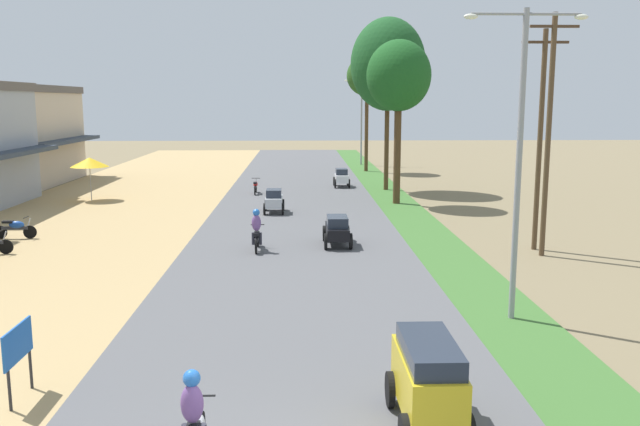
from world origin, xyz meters
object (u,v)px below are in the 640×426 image
object	(u,v)px
car_hatchback_white	(341,177)
median_tree_third	(367,77)
motorbike_ahead_fourth	(256,186)
streetlamp_mid	(361,115)
median_tree_second	(388,65)
car_sedan_black	(337,229)
street_signboard	(18,348)
utility_pole_far	(540,137)
streetlamp_near	(520,146)
car_hatchback_silver	(274,200)
vendor_umbrella	(89,162)
car_van_yellow	(428,378)
motorbike_ahead_third	(257,231)
utility_pole_near	(548,132)
motorbike_ahead_second	(194,420)
median_tree_nearest	(399,77)
parked_motorbike_sixth	(16,227)

from	to	relation	value
car_hatchback_white	median_tree_third	bearing A→B (deg)	75.14
motorbike_ahead_fourth	streetlamp_mid	bearing A→B (deg)	66.31
median_tree_second	car_sedan_black	bearing A→B (deg)	-103.92
motorbike_ahead_fourth	street_signboard	bearing A→B (deg)	-95.40
car_sedan_black	utility_pole_far	bearing A→B (deg)	-5.06
streetlamp_near	car_hatchback_silver	bearing A→B (deg)	112.27
median_tree_second	vendor_umbrella	bearing A→B (deg)	-167.04
median_tree_third	car_sedan_black	size ratio (longest dim) A/B	4.18
car_van_yellow	motorbike_ahead_third	xyz separation A→B (m)	(-3.91, 14.34, -0.17)
street_signboard	vendor_umbrella	world-z (taller)	vendor_umbrella
streetlamp_near	motorbike_ahead_fourth	bearing A→B (deg)	109.15
streetlamp_mid	streetlamp_near	bearing A→B (deg)	-90.00
utility_pole_near	motorbike_ahead_second	bearing A→B (deg)	-126.97
street_signboard	median_tree_third	bearing A→B (deg)	75.36
streetlamp_mid	median_tree_nearest	bearing A→B (deg)	-90.38
street_signboard	streetlamp_mid	size ratio (longest dim) A/B	0.19
street_signboard	vendor_umbrella	bearing A→B (deg)	104.30
utility_pole_near	motorbike_ahead_second	size ratio (longest dim) A/B	5.01
utility_pole_near	motorbike_ahead_third	distance (m)	11.62
median_tree_third	streetlamp_near	xyz separation A→B (m)	(0.13, -37.79, -3.08)
median_tree_third	motorbike_ahead_fourth	bearing A→B (deg)	-121.83
vendor_umbrella	car_hatchback_white	size ratio (longest dim) A/B	1.26
streetlamp_near	street_signboard	bearing A→B (deg)	-157.75
utility_pole_far	car_van_yellow	bearing A→B (deg)	-116.07
utility_pole_near	motorbike_ahead_fourth	xyz separation A→B (m)	(-12.02, 16.93, -4.12)
car_hatchback_white	car_van_yellow	bearing A→B (deg)	-91.08
motorbike_ahead_second	motorbike_ahead_third	world-z (taller)	same
streetlamp_near	utility_pole_far	bearing A→B (deg)	66.78
motorbike_ahead_second	motorbike_ahead_fourth	distance (m)	31.51
vendor_umbrella	car_hatchback_white	bearing A→B (deg)	20.27
vendor_umbrella	streetlamp_near	world-z (taller)	streetlamp_near
median_tree_nearest	motorbike_ahead_second	world-z (taller)	median_tree_nearest
vendor_umbrella	streetlamp_mid	xyz separation A→B (m)	(17.97, 21.64, 2.25)
utility_pole_far	motorbike_ahead_second	size ratio (longest dim) A/B	4.75
street_signboard	car_hatchback_silver	size ratio (longest dim) A/B	0.75
vendor_umbrella	motorbike_ahead_second	size ratio (longest dim) A/B	1.40
utility_pole_far	car_hatchback_white	world-z (taller)	utility_pole_far
car_sedan_black	car_hatchback_white	world-z (taller)	car_hatchback_white
motorbike_ahead_second	parked_motorbike_sixth	bearing A→B (deg)	119.81
median_tree_second	car_hatchback_silver	bearing A→B (deg)	-128.12
parked_motorbike_sixth	car_hatchback_silver	bearing A→B (deg)	29.97
parked_motorbike_sixth	median_tree_second	xyz separation A→B (m)	(17.79, 15.17, 7.58)
streetlamp_near	utility_pole_far	world-z (taller)	utility_pole_far
street_signboard	car_van_yellow	world-z (taller)	car_van_yellow
motorbike_ahead_fourth	motorbike_ahead_third	bearing A→B (deg)	-86.13
median_tree_second	motorbike_ahead_fourth	bearing A→B (deg)	-168.16
streetlamp_near	motorbike_ahead_third	world-z (taller)	streetlamp_near
streetlamp_near	streetlamp_mid	xyz separation A→B (m)	(0.00, 43.64, -0.15)
median_tree_third	car_sedan_black	xyz separation A→B (m)	(-4.06, -28.60, -7.05)
utility_pole_far	motorbike_ahead_third	bearing A→B (deg)	-178.98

